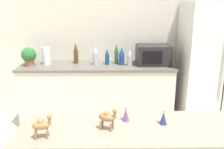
# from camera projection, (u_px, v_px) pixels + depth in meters

# --- Properties ---
(wall_back) EXTENTS (8.00, 0.06, 2.55)m
(wall_back) POSITION_uv_depth(u_px,v_px,m) (123.00, 34.00, 3.80)
(wall_back) COLOR silver
(wall_back) RESTS_ON ground_plane
(back_counter) EXTENTS (2.20, 0.63, 0.88)m
(back_counter) POSITION_uv_depth(u_px,v_px,m) (97.00, 93.00, 3.72)
(back_counter) COLOR silver
(back_counter) RESTS_ON ground_plane
(refrigerator) EXTENTS (0.94, 0.73, 1.76)m
(refrigerator) POSITION_uv_depth(u_px,v_px,m) (215.00, 65.00, 3.54)
(refrigerator) COLOR white
(refrigerator) RESTS_ON ground_plane
(potted_plant) EXTENTS (0.21, 0.21, 0.26)m
(potted_plant) POSITION_uv_depth(u_px,v_px,m) (29.00, 56.00, 3.50)
(potted_plant) COLOR #9E6B47
(potted_plant) RESTS_ON back_counter
(paper_towel_roll) EXTENTS (0.11, 0.11, 0.25)m
(paper_towel_roll) POSITION_uv_depth(u_px,v_px,m) (46.00, 56.00, 3.58)
(paper_towel_roll) COLOR white
(paper_towel_roll) RESTS_ON back_counter
(microwave) EXTENTS (0.48, 0.37, 0.28)m
(microwave) POSITION_uv_depth(u_px,v_px,m) (153.00, 55.00, 3.58)
(microwave) COLOR black
(microwave) RESTS_ON back_counter
(back_bottle_0) EXTENTS (0.06, 0.06, 0.29)m
(back_bottle_0) POSITION_uv_depth(u_px,v_px,m) (116.00, 54.00, 3.63)
(back_bottle_0) COLOR #2D6033
(back_bottle_0) RESTS_ON back_counter
(back_bottle_1) EXTENTS (0.06, 0.06, 0.24)m
(back_bottle_1) POSITION_uv_depth(u_px,v_px,m) (107.00, 57.00, 3.57)
(back_bottle_1) COLOR navy
(back_bottle_1) RESTS_ON back_counter
(back_bottle_2) EXTENTS (0.06, 0.06, 0.30)m
(back_bottle_2) POSITION_uv_depth(u_px,v_px,m) (76.00, 54.00, 3.64)
(back_bottle_2) COLOR brown
(back_bottle_2) RESTS_ON back_counter
(back_bottle_3) EXTENTS (0.08, 0.08, 0.26)m
(back_bottle_3) POSITION_uv_depth(u_px,v_px,m) (122.00, 56.00, 3.55)
(back_bottle_3) COLOR navy
(back_bottle_3) RESTS_ON back_counter
(back_bottle_4) EXTENTS (0.08, 0.08, 0.29)m
(back_bottle_4) POSITION_uv_depth(u_px,v_px,m) (95.00, 55.00, 3.55)
(back_bottle_4) COLOR #B2B7BC
(back_bottle_4) RESTS_ON back_counter
(back_bottle_5) EXTENTS (0.07, 0.07, 0.25)m
(back_bottle_5) POSITION_uv_depth(u_px,v_px,m) (130.00, 57.00, 3.51)
(back_bottle_5) COLOR #B2B7BC
(back_bottle_5) RESTS_ON back_counter
(camel_figurine) EXTENTS (0.13, 0.09, 0.16)m
(camel_figurine) POSITION_uv_depth(u_px,v_px,m) (107.00, 117.00, 1.59)
(camel_figurine) COLOR olive
(camel_figurine) RESTS_ON bar_counter
(camel_figurine_second) EXTENTS (0.12, 0.07, 0.15)m
(camel_figurine_second) POSITION_uv_depth(u_px,v_px,m) (42.00, 125.00, 1.49)
(camel_figurine_second) COLOR olive
(camel_figurine_second) RESTS_ON bar_counter
(wise_man_figurine_crimson) EXTENTS (0.05, 0.05, 0.12)m
(wise_man_figurine_crimson) POSITION_uv_depth(u_px,v_px,m) (126.00, 114.00, 1.72)
(wise_man_figurine_crimson) COLOR #6B4784
(wise_man_figurine_crimson) RESTS_ON bar_counter
(wise_man_figurine_purple) EXTENTS (0.05, 0.05, 0.12)m
(wise_man_figurine_purple) POSITION_uv_depth(u_px,v_px,m) (163.00, 117.00, 1.67)
(wise_man_figurine_purple) COLOR navy
(wise_man_figurine_purple) RESTS_ON bar_counter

